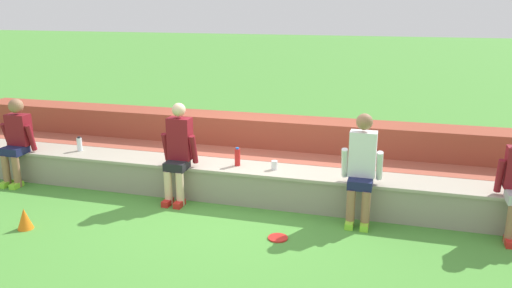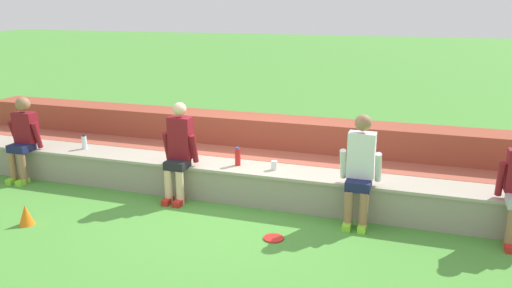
{
  "view_description": "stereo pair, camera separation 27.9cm",
  "coord_description": "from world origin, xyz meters",
  "px_view_note": "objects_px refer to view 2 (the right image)",
  "views": [
    {
      "loc": [
        2.16,
        -6.2,
        2.71
      ],
      "look_at": [
        0.29,
        0.29,
        0.84
      ],
      "focal_mm": 35.36,
      "sensor_mm": 36.0,
      "label": 1
    },
    {
      "loc": [
        2.42,
        -6.11,
        2.71
      ],
      "look_at": [
        0.29,
        0.29,
        0.84
      ],
      "focal_mm": 35.36,
      "sensor_mm": 36.0,
      "label": 2
    }
  ],
  "objects_px": {
    "person_center": "(360,168)",
    "plastic_cup_middle": "(274,165)",
    "water_bottle_near_left": "(238,157)",
    "person_left_of_center": "(179,150)",
    "person_far_left": "(23,136)",
    "water_bottle_mid_right": "(84,142)",
    "sports_cone": "(26,215)",
    "frisbee": "(274,238)"
  },
  "relations": [
    {
      "from": "person_center",
      "to": "plastic_cup_middle",
      "type": "height_order",
      "value": "person_center"
    },
    {
      "from": "water_bottle_near_left",
      "to": "plastic_cup_middle",
      "type": "xyz_separation_m",
      "value": [
        0.55,
        -0.03,
        -0.06
      ]
    },
    {
      "from": "water_bottle_near_left",
      "to": "frisbee",
      "type": "relative_size",
      "value": 1.1
    },
    {
      "from": "person_left_of_center",
      "to": "sports_cone",
      "type": "distance_m",
      "value": 2.12
    },
    {
      "from": "person_center",
      "to": "sports_cone",
      "type": "bearing_deg",
      "value": -160.65
    },
    {
      "from": "person_center",
      "to": "water_bottle_mid_right",
      "type": "xyz_separation_m",
      "value": [
        -4.37,
        0.37,
        -0.15
      ]
    },
    {
      "from": "person_center",
      "to": "water_bottle_near_left",
      "type": "xyz_separation_m",
      "value": [
        -1.76,
        0.34,
        -0.13
      ]
    },
    {
      "from": "plastic_cup_middle",
      "to": "water_bottle_near_left",
      "type": "bearing_deg",
      "value": 177.01
    },
    {
      "from": "person_far_left",
      "to": "sports_cone",
      "type": "relative_size",
      "value": 4.91
    },
    {
      "from": "person_left_of_center",
      "to": "water_bottle_near_left",
      "type": "relative_size",
      "value": 5.27
    },
    {
      "from": "person_left_of_center",
      "to": "person_center",
      "type": "bearing_deg",
      "value": -0.48
    },
    {
      "from": "person_left_of_center",
      "to": "person_center",
      "type": "distance_m",
      "value": 2.52
    },
    {
      "from": "person_center",
      "to": "plastic_cup_middle",
      "type": "distance_m",
      "value": 1.26
    },
    {
      "from": "person_left_of_center",
      "to": "plastic_cup_middle",
      "type": "height_order",
      "value": "person_left_of_center"
    },
    {
      "from": "person_left_of_center",
      "to": "plastic_cup_middle",
      "type": "xyz_separation_m",
      "value": [
        1.32,
        0.29,
        -0.18
      ]
    },
    {
      "from": "person_far_left",
      "to": "frisbee",
      "type": "height_order",
      "value": "person_far_left"
    },
    {
      "from": "frisbee",
      "to": "person_far_left",
      "type": "bearing_deg",
      "value": 169.48
    },
    {
      "from": "person_left_of_center",
      "to": "sports_cone",
      "type": "xyz_separation_m",
      "value": [
        -1.46,
        -1.42,
        -0.6
      ]
    },
    {
      "from": "water_bottle_mid_right",
      "to": "plastic_cup_middle",
      "type": "xyz_separation_m",
      "value": [
        3.16,
        -0.05,
        -0.04
      ]
    },
    {
      "from": "plastic_cup_middle",
      "to": "sports_cone",
      "type": "height_order",
      "value": "plastic_cup_middle"
    },
    {
      "from": "water_bottle_near_left",
      "to": "frisbee",
      "type": "distance_m",
      "value": 1.55
    },
    {
      "from": "person_far_left",
      "to": "person_left_of_center",
      "type": "relative_size",
      "value": 0.94
    },
    {
      "from": "sports_cone",
      "to": "person_far_left",
      "type": "bearing_deg",
      "value": 131.54
    },
    {
      "from": "person_far_left",
      "to": "person_left_of_center",
      "type": "distance_m",
      "value": 2.72
    },
    {
      "from": "person_far_left",
      "to": "frisbee",
      "type": "relative_size",
      "value": 5.49
    },
    {
      "from": "person_left_of_center",
      "to": "water_bottle_mid_right",
      "type": "xyz_separation_m",
      "value": [
        -1.85,
        0.34,
        -0.14
      ]
    },
    {
      "from": "person_left_of_center",
      "to": "person_center",
      "type": "height_order",
      "value": "person_center"
    },
    {
      "from": "water_bottle_mid_right",
      "to": "sports_cone",
      "type": "bearing_deg",
      "value": -77.67
    },
    {
      "from": "person_left_of_center",
      "to": "frisbee",
      "type": "height_order",
      "value": "person_left_of_center"
    },
    {
      "from": "plastic_cup_middle",
      "to": "sports_cone",
      "type": "xyz_separation_m",
      "value": [
        -2.78,
        -1.71,
        -0.42
      ]
    },
    {
      "from": "frisbee",
      "to": "sports_cone",
      "type": "bearing_deg",
      "value": -168.92
    },
    {
      "from": "person_left_of_center",
      "to": "water_bottle_near_left",
      "type": "xyz_separation_m",
      "value": [
        0.77,
        0.32,
        -0.12
      ]
    },
    {
      "from": "plastic_cup_middle",
      "to": "frisbee",
      "type": "distance_m",
      "value": 1.27
    },
    {
      "from": "person_center",
      "to": "sports_cone",
      "type": "relative_size",
      "value": 5.23
    },
    {
      "from": "water_bottle_near_left",
      "to": "sports_cone",
      "type": "height_order",
      "value": "water_bottle_near_left"
    },
    {
      "from": "frisbee",
      "to": "sports_cone",
      "type": "height_order",
      "value": "sports_cone"
    },
    {
      "from": "person_far_left",
      "to": "water_bottle_near_left",
      "type": "relative_size",
      "value": 4.97
    },
    {
      "from": "water_bottle_mid_right",
      "to": "frisbee",
      "type": "relative_size",
      "value": 0.95
    },
    {
      "from": "water_bottle_near_left",
      "to": "person_far_left",
      "type": "bearing_deg",
      "value": -174.71
    },
    {
      "from": "water_bottle_mid_right",
      "to": "plastic_cup_middle",
      "type": "relative_size",
      "value": 1.8
    },
    {
      "from": "person_far_left",
      "to": "water_bottle_mid_right",
      "type": "bearing_deg",
      "value": 21.84
    },
    {
      "from": "frisbee",
      "to": "person_left_of_center",
      "type": "bearing_deg",
      "value": 153.62
    }
  ]
}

